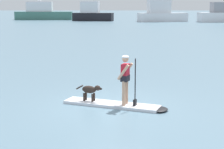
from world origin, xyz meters
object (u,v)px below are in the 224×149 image
person_paddler (126,76)px  moored_boat_port (43,13)px  moored_boat_outer (161,13)px  moored_boat_far_starboard (92,14)px  dog (90,90)px  paddleboard (118,105)px

person_paddler → moored_boat_port: moored_boat_port is taller
person_paddler → moored_boat_outer: 63.94m
person_paddler → moored_boat_outer: size_ratio=0.16×
person_paddler → moored_boat_far_starboard: size_ratio=0.15×
dog → moored_boat_outer: 63.66m
paddleboard → dog: size_ratio=3.82×
dog → paddleboard: bearing=-20.7°
person_paddler → moored_boat_port: (-17.04, 72.08, 0.43)m
paddleboard → moored_boat_port: moored_boat_port is taller
moored_boat_outer → paddleboard: bearing=-97.7°
moored_boat_port → moored_boat_far_starboard: bearing=-25.2°
moored_boat_port → moored_boat_outer: 26.73m
paddleboard → moored_boat_port: (-16.78, 71.98, 1.44)m
person_paddler → moored_boat_port: bearing=103.3°
dog → moored_boat_port: bearing=102.5°
moored_boat_far_starboard → moored_boat_port: bearing=154.8°
person_paddler → moored_boat_outer: moored_boat_outer is taller
paddleboard → person_paddler: person_paddler is taller
moored_boat_far_starboard → moored_boat_outer: bearing=-13.5°
paddleboard → moored_boat_far_starboard: moored_boat_far_starboard is taller
dog → moored_boat_far_starboard: 66.46m
moored_boat_port → moored_boat_outer: (25.28, -8.68, 0.11)m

